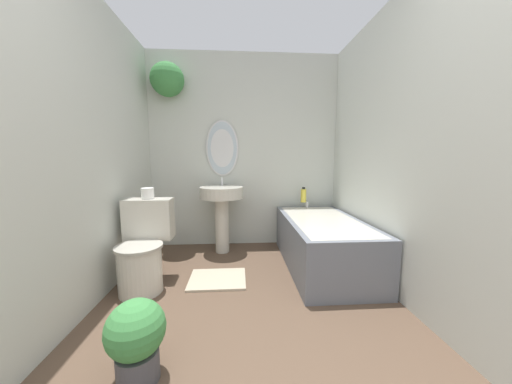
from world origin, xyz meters
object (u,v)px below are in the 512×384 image
bathtub (322,241)px  toilet_paper_roll (148,193)px  toilet (144,249)px  shampoo_bottle (303,195)px  potted_plant (136,337)px  pedestal_sink (222,204)px

bathtub → toilet_paper_roll: (-1.68, -0.15, 0.54)m
toilet → shampoo_bottle: 1.89m
bathtub → potted_plant: bearing=-136.3°
pedestal_sink → toilet_paper_roll: size_ratio=8.04×
shampoo_bottle → toilet_paper_roll: size_ratio=1.70×
pedestal_sink → potted_plant: (-0.31, -1.79, -0.35)m
bathtub → potted_plant: 1.90m
pedestal_sink → bathtub: 1.21m
toilet_paper_roll → shampoo_bottle: bearing=24.6°
bathtub → toilet: bearing=-169.2°
toilet → shampoo_bottle: shampoo_bottle is taller
toilet → shampoo_bottle: size_ratio=4.01×
pedestal_sink → shampoo_bottle: size_ratio=4.74×
bathtub → potted_plant: size_ratio=3.45×
shampoo_bottle → potted_plant: 2.35m
toilet → toilet_paper_roll: 0.49m
pedestal_sink → toilet: bearing=-127.6°
potted_plant → toilet_paper_roll: toilet_paper_roll is taller
pedestal_sink → toilet_paper_roll: (-0.62, -0.64, 0.22)m
bathtub → pedestal_sink: bearing=155.4°
toilet → pedestal_sink: bearing=52.4°
potted_plant → toilet_paper_roll: (-0.31, 1.16, 0.56)m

